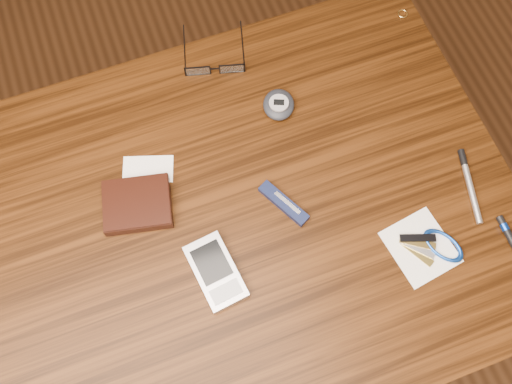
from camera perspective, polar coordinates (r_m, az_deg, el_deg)
ground at (r=1.65m, az=-2.46°, el=-11.41°), size 3.80×3.80×0.00m
desk at (r=1.02m, az=-3.91°, el=-5.07°), size 1.00×0.70×0.75m
wallet_and_card at (r=0.94m, az=-11.77°, el=-1.12°), size 0.14×0.15×0.02m
eyeglasses at (r=1.05m, az=-4.15°, el=12.36°), size 0.13×0.14×0.02m
gold_ring at (r=1.16m, az=14.45°, el=16.88°), size 0.02×0.02×0.00m
pda_phone at (r=0.90m, az=-4.05°, el=-7.95°), size 0.07×0.12×0.02m
pedometer at (r=1.00m, az=2.28°, el=8.74°), size 0.07×0.08×0.03m
notepad_keys at (r=0.95m, az=17.18°, el=-5.18°), size 0.13×0.12×0.01m
pocket_knife at (r=0.93m, az=2.79°, el=-1.13°), size 0.06×0.09×0.01m
silver_pen at (r=1.01m, az=20.49°, el=1.12°), size 0.04×0.13×0.01m
black_blue_pen at (r=1.00m, az=24.13°, el=-4.31°), size 0.01×0.09×0.01m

